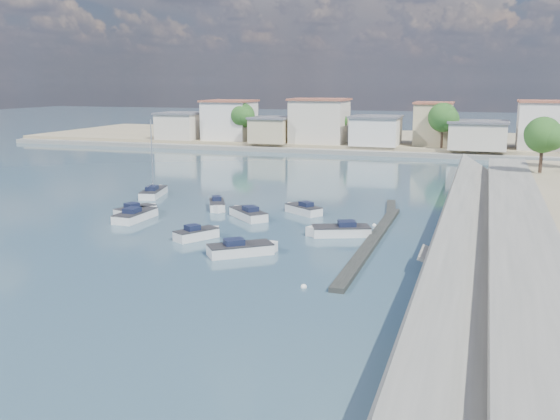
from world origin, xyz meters
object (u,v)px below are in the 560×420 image
Objects in this scene: motorboat_a at (137,215)px; motorboat_f at (302,210)px; motorboat_c at (247,214)px; motorboat_d at (338,231)px; motorboat_g at (217,206)px; sailboat at (154,192)px; motorboat_b at (198,234)px; motorboat_e at (137,211)px; motorboat_h at (244,250)px.

motorboat_a is 1.34× the size of motorboat_f.
motorboat_c is 10.76m from motorboat_d.
sailboat is at bearing 154.31° from motorboat_g.
sailboat reaches higher than motorboat_a.
sailboat is at bearing 129.21° from motorboat_b.
motorboat_a and motorboat_e have the same top height.
motorboat_c is at bearing 10.39° from motorboat_e.
motorboat_d is (10.90, 4.72, -0.00)m from motorboat_b.
motorboat_c is at bearing -32.82° from motorboat_g.
motorboat_b is 0.44× the size of sailboat.
motorboat_b is at bearing -34.64° from motorboat_e.
motorboat_a is 1.13× the size of motorboat_h.
motorboat_a is at bearing -60.12° from motorboat_e.
motorboat_b is 13.68m from motorboat_f.
motorboat_a is 1.04× the size of motorboat_d.
motorboat_f and motorboat_g have the same top height.
motorboat_e and motorboat_f have the same top height.
motorboat_d is at bearing 55.53° from motorboat_h.
motorboat_e is (-9.94, 6.86, 0.00)m from motorboat_b.
motorboat_h is (4.42, -12.17, -0.00)m from motorboat_c.
motorboat_f is at bearing 124.90° from motorboat_d.
motorboat_e is at bearing 145.36° from motorboat_b.
sailboat is (-24.40, 11.83, 0.04)m from motorboat_d.
motorboat_f is at bearing 5.31° from motorboat_g.
motorboat_h is at bearing -59.49° from motorboat_g.
sailboat is at bearing 152.02° from motorboat_c.
motorboat_g is 0.84× the size of motorboat_h.
motorboat_g is at bearing 36.93° from motorboat_e.
motorboat_c is at bearing -27.98° from sailboat.
motorboat_c is 1.13× the size of motorboat_f.
motorboat_g is 11.14m from sailboat.
motorboat_f is at bearing 20.30° from motorboat_e.
sailboat is (-4.67, 11.60, 0.04)m from motorboat_a.
motorboat_e is 8.09m from motorboat_g.
motorboat_e is 0.52× the size of sailboat.
sailboat is (-18.94, 4.00, 0.04)m from motorboat_f.
motorboat_c is 1.04× the size of motorboat_e.
motorboat_b and motorboat_c have the same top height.
motorboat_g is at bearing 106.49° from motorboat_b.
motorboat_c and motorboat_g have the same top height.
motorboat_h is at bearing -70.04° from motorboat_c.
motorboat_b is at bearing 148.46° from motorboat_h.
motorboat_b is 0.93× the size of motorboat_g.
motorboat_e is at bearing -69.78° from sailboat.
motorboat_a is at bearing -151.96° from motorboat_f.
motorboat_g is (-3.47, 11.72, 0.00)m from motorboat_b.
motorboat_e is 0.92× the size of motorboat_h.
motorboat_b is 0.93× the size of motorboat_f.
motorboat_c is 0.88× the size of motorboat_d.
motorboat_d is 9.54m from motorboat_f.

